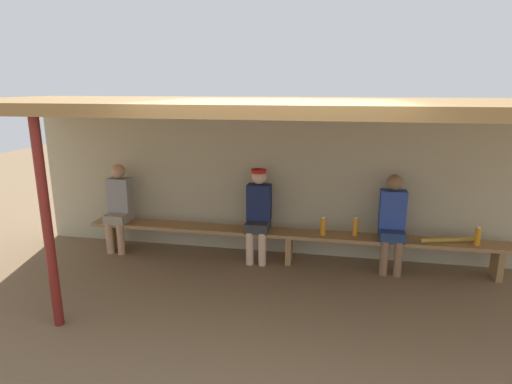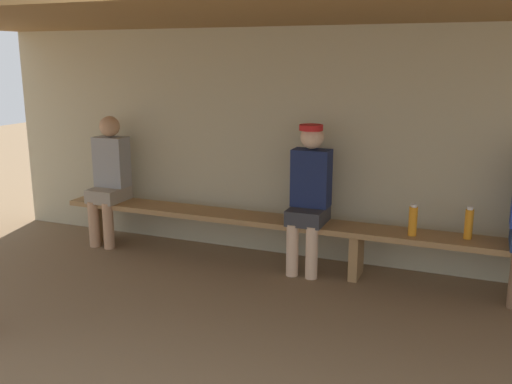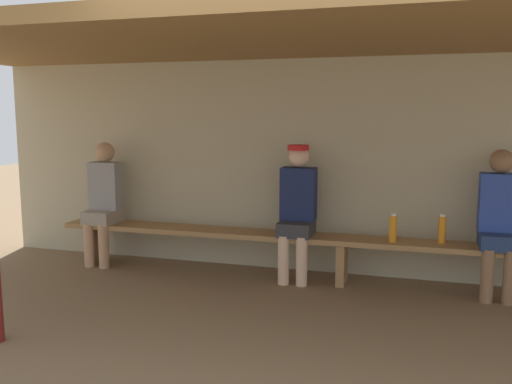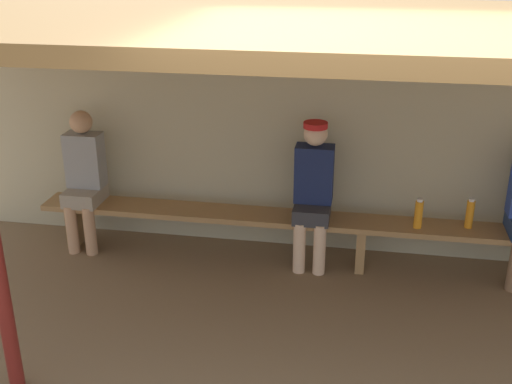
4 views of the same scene
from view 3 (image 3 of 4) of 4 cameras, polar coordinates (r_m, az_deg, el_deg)
The scene contains 9 objects.
ground_plane at distance 4.09m, azimuth 5.72°, elevation -15.69°, with size 24.00×24.00×0.00m, color brown.
back_wall at distance 5.75m, azimuth 9.67°, elevation 2.54°, with size 8.00×0.20×2.20m, color #B7AD8C.
dugout_roof at distance 4.47m, azimuth 7.92°, elevation 15.90°, with size 8.00×2.80×0.12m, color olive.
bench at distance 5.42m, azimuth 8.91°, elevation -5.41°, with size 6.00×0.36×0.46m.
player_leftmost at distance 5.36m, azimuth 23.84°, elevation -2.45°, with size 0.34×0.42×1.34m.
player_with_sunglasses at distance 6.26m, azimuth -15.46°, elevation -0.60°, with size 0.34×0.42×1.34m.
player_near_post at distance 5.43m, azimuth 4.28°, elevation -1.45°, with size 0.34×0.42×1.34m.
water_bottle_blue at distance 5.29m, azimuth 13.97°, elevation -3.65°, with size 0.07×0.07×0.27m.
water_bottle_green at distance 5.37m, azimuth 18.68°, elevation -3.67°, with size 0.07×0.07×0.27m.
Camera 3 is at (0.69, -3.68, 1.65)m, focal length 38.68 mm.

